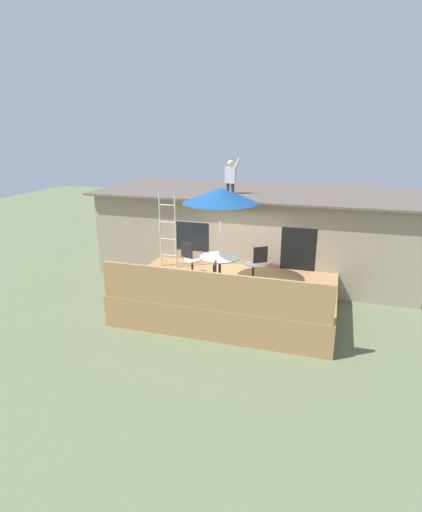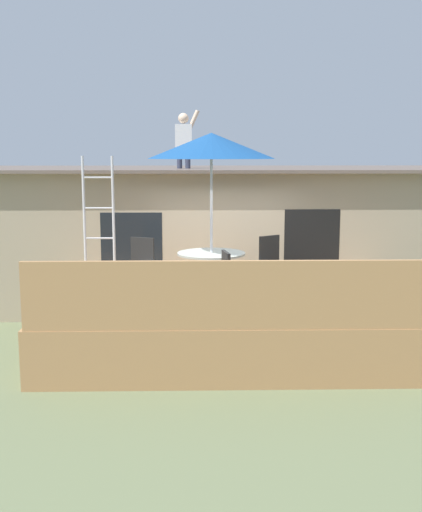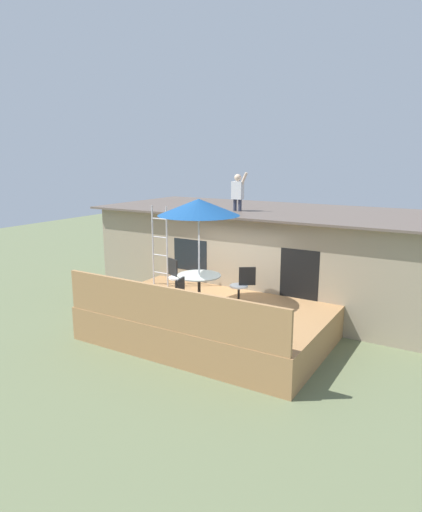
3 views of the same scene
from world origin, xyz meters
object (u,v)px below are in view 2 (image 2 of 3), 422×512
(step_ladder, at_px, (99,223))
(patio_chair_right, at_px, (263,265))
(patio_umbrella, at_px, (211,146))
(patio_chair_left, at_px, (150,267))
(patio_chair_near, at_px, (224,283))
(patio_table, at_px, (211,263))
(person_figure, at_px, (184,137))

(step_ladder, height_order, patio_chair_right, step_ladder)
(patio_umbrella, distance_m, patio_chair_left, 2.16)
(patio_chair_near, bearing_deg, patio_chair_left, 31.02)
(patio_table, height_order, patio_umbrella, patio_umbrella)
(patio_table, relative_size, person_figure, 0.94)
(patio_umbrella, relative_size, person_figure, 2.29)
(patio_umbrella, bearing_deg, step_ladder, 153.87)
(patio_table, xyz_separation_m, patio_chair_left, (-0.97, 0.40, -0.13))
(step_ladder, distance_m, person_figure, 2.77)
(patio_chair_left, bearing_deg, person_figure, 100.48)
(patio_table, bearing_deg, person_figure, 99.29)
(person_figure, relative_size, patio_chair_right, 1.21)
(step_ladder, height_order, patio_chair_near, step_ladder)
(patio_umbrella, height_order, person_figure, person_figure)
(patio_umbrella, xyz_separation_m, step_ladder, (-1.83, 0.90, -1.25))
(patio_umbrella, bearing_deg, patio_chair_near, -80.46)
(patio_table, bearing_deg, step_ladder, 153.87)
(step_ladder, relative_size, patio_chair_near, 2.39)
(step_ladder, xyz_separation_m, patio_chair_left, (0.87, -0.50, -0.64))
(patio_umbrella, xyz_separation_m, patio_chair_right, (0.85, 0.56, -1.89))
(patio_table, xyz_separation_m, patio_chair_right, (0.85, 0.56, -0.13))
(person_figure, bearing_deg, patio_chair_left, -101.98)
(patio_umbrella, relative_size, patio_chair_right, 2.76)
(person_figure, height_order, patio_chair_right, person_figure)
(step_ladder, bearing_deg, patio_chair_left, -29.99)
(patio_umbrella, relative_size, patio_chair_near, 2.76)
(patio_umbrella, bearing_deg, patio_chair_left, 157.54)
(person_figure, bearing_deg, patio_chair_near, -80.65)
(person_figure, relative_size, patio_chair_left, 1.21)
(patio_chair_right, bearing_deg, patio_umbrella, 0.00)
(step_ladder, bearing_deg, patio_chair_right, -7.20)
(patio_umbrella, bearing_deg, patio_table, 90.00)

